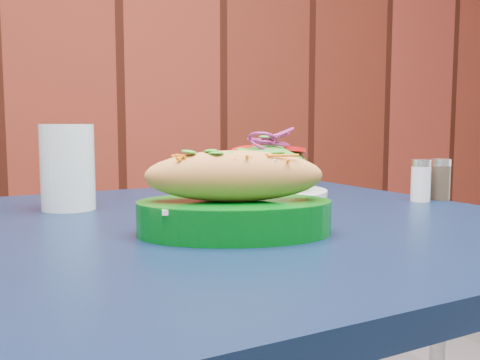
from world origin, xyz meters
name	(u,v)px	position (x,y,z in m)	size (l,w,h in m)	color
cafe_table	(239,276)	(-0.48, 1.74, 0.66)	(0.86, 0.86, 0.75)	black
banh_mi_basket	(234,199)	(-0.53, 1.63, 0.79)	(0.27, 0.22, 0.11)	#005A0F
salad_plate	(267,172)	(-0.34, 1.92, 0.80)	(0.22, 0.22, 0.12)	white
water_glass	(68,167)	(-0.70, 1.91, 0.82)	(0.08, 0.08, 0.13)	silver
salt_shaker	(421,180)	(-0.13, 1.75, 0.79)	(0.03, 0.03, 0.07)	white
pepper_shaker	(441,179)	(-0.09, 1.75, 0.79)	(0.03, 0.03, 0.07)	#3F3326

